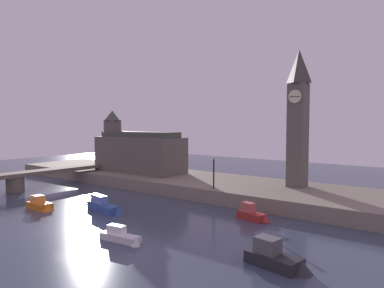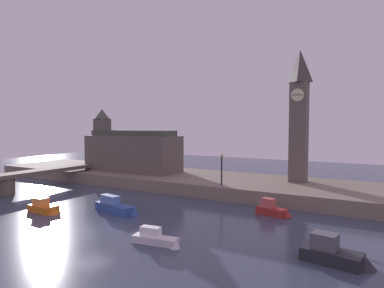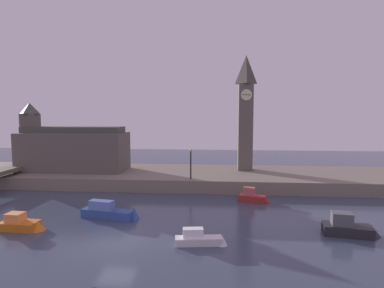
{
  "view_description": "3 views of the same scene",
  "coord_description": "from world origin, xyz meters",
  "px_view_note": "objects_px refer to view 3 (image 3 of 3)",
  "views": [
    {
      "loc": [
        25.89,
        -17.1,
        8.79
      ],
      "look_at": [
        0.95,
        15.14,
        6.3
      ],
      "focal_mm": 33.44,
      "sensor_mm": 36.0,
      "label": 1
    },
    {
      "loc": [
        19.15,
        -18.11,
        8.18
      ],
      "look_at": [
        0.73,
        14.21,
        6.05
      ],
      "focal_mm": 31.11,
      "sensor_mm": 36.0,
      "label": 2
    },
    {
      "loc": [
        7.13,
        -20.77,
        8.94
      ],
      "look_at": [
        4.17,
        14.25,
        5.7
      ],
      "focal_mm": 29.23,
      "sensor_mm": 36.0,
      "label": 3
    }
  ],
  "objects_px": {
    "clock_tower": "(246,111)",
    "boat_patrol_orange": "(24,224)",
    "boat_dinghy_red": "(254,197)",
    "streetlamp": "(191,160)",
    "boat_ferry_white": "(202,239)",
    "boat_tour_blue": "(112,212)",
    "boat_barge_dark": "(351,228)",
    "parliament_hall": "(71,149)"
  },
  "relations": [
    {
      "from": "clock_tower",
      "to": "boat_dinghy_red",
      "type": "xyz_separation_m",
      "value": [
        0.11,
        -10.59,
        -8.97
      ]
    },
    {
      "from": "boat_tour_blue",
      "to": "boat_ferry_white",
      "type": "bearing_deg",
      "value": -31.05
    },
    {
      "from": "boat_patrol_orange",
      "to": "boat_barge_dark",
      "type": "distance_m",
      "value": 25.16
    },
    {
      "from": "streetlamp",
      "to": "boat_tour_blue",
      "type": "xyz_separation_m",
      "value": [
        -6.04,
        -10.1,
        -3.21
      ]
    },
    {
      "from": "streetlamp",
      "to": "boat_ferry_white",
      "type": "distance_m",
      "value": 15.54
    },
    {
      "from": "parliament_hall",
      "to": "boat_patrol_orange",
      "type": "relative_size",
      "value": 3.92
    },
    {
      "from": "boat_tour_blue",
      "to": "boat_ferry_white",
      "type": "relative_size",
      "value": 1.42
    },
    {
      "from": "boat_barge_dark",
      "to": "boat_ferry_white",
      "type": "relative_size",
      "value": 1.14
    },
    {
      "from": "boat_patrol_orange",
      "to": "boat_barge_dark",
      "type": "height_order",
      "value": "boat_barge_dark"
    },
    {
      "from": "boat_barge_dark",
      "to": "boat_ferry_white",
      "type": "xyz_separation_m",
      "value": [
        -11.02,
        -2.65,
        -0.18
      ]
    },
    {
      "from": "clock_tower",
      "to": "boat_patrol_orange",
      "type": "bearing_deg",
      "value": -133.11
    },
    {
      "from": "boat_patrol_orange",
      "to": "boat_tour_blue",
      "type": "xyz_separation_m",
      "value": [
        5.95,
        3.27,
        0.09
      ]
    },
    {
      "from": "parliament_hall",
      "to": "boat_dinghy_red",
      "type": "distance_m",
      "value": 25.34
    },
    {
      "from": "boat_ferry_white",
      "to": "clock_tower",
      "type": "bearing_deg",
      "value": 77.87
    },
    {
      "from": "streetlamp",
      "to": "boat_patrol_orange",
      "type": "xyz_separation_m",
      "value": [
        -11.99,
        -13.37,
        -3.3
      ]
    },
    {
      "from": "parliament_hall",
      "to": "streetlamp",
      "type": "height_order",
      "value": "parliament_hall"
    },
    {
      "from": "boat_dinghy_red",
      "to": "clock_tower",
      "type": "bearing_deg",
      "value": 90.61
    },
    {
      "from": "boat_barge_dark",
      "to": "boat_tour_blue",
      "type": "distance_m",
      "value": 19.33
    },
    {
      "from": "boat_patrol_orange",
      "to": "boat_ferry_white",
      "type": "xyz_separation_m",
      "value": [
        14.13,
        -1.66,
        -0.06
      ]
    },
    {
      "from": "parliament_hall",
      "to": "boat_tour_blue",
      "type": "distance_m",
      "value": 18.45
    },
    {
      "from": "clock_tower",
      "to": "streetlamp",
      "type": "xyz_separation_m",
      "value": [
        -6.81,
        -6.72,
        -5.74
      ]
    },
    {
      "from": "streetlamp",
      "to": "boat_patrol_orange",
      "type": "height_order",
      "value": "streetlamp"
    },
    {
      "from": "clock_tower",
      "to": "boat_barge_dark",
      "type": "bearing_deg",
      "value": -71.61
    },
    {
      "from": "streetlamp",
      "to": "boat_dinghy_red",
      "type": "distance_m",
      "value": 8.57
    },
    {
      "from": "streetlamp",
      "to": "boat_patrol_orange",
      "type": "distance_m",
      "value": 18.26
    },
    {
      "from": "boat_dinghy_red",
      "to": "boat_ferry_white",
      "type": "relative_size",
      "value": 0.89
    },
    {
      "from": "boat_barge_dark",
      "to": "boat_tour_blue",
      "type": "bearing_deg",
      "value": 173.24
    },
    {
      "from": "streetlamp",
      "to": "boat_patrol_orange",
      "type": "relative_size",
      "value": 0.99
    },
    {
      "from": "boat_dinghy_red",
      "to": "boat_ferry_white",
      "type": "distance_m",
      "value": 12.13
    },
    {
      "from": "parliament_hall",
      "to": "boat_tour_blue",
      "type": "bearing_deg",
      "value": -53.79
    },
    {
      "from": "parliament_hall",
      "to": "boat_ferry_white",
      "type": "bearing_deg",
      "value": -45.96
    },
    {
      "from": "parliament_hall",
      "to": "boat_dinghy_red",
      "type": "relative_size",
      "value": 4.16
    },
    {
      "from": "boat_barge_dark",
      "to": "boat_dinghy_red",
      "type": "bearing_deg",
      "value": 126.27
    },
    {
      "from": "parliament_hall",
      "to": "boat_tour_blue",
      "type": "height_order",
      "value": "parliament_hall"
    },
    {
      "from": "boat_dinghy_red",
      "to": "boat_barge_dark",
      "type": "relative_size",
      "value": 0.78
    },
    {
      "from": "boat_barge_dark",
      "to": "boat_tour_blue",
      "type": "height_order",
      "value": "boat_barge_dark"
    },
    {
      "from": "clock_tower",
      "to": "parliament_hall",
      "type": "distance_m",
      "value": 24.14
    },
    {
      "from": "boat_patrol_orange",
      "to": "boat_barge_dark",
      "type": "relative_size",
      "value": 0.83
    },
    {
      "from": "clock_tower",
      "to": "streetlamp",
      "type": "distance_m",
      "value": 11.15
    },
    {
      "from": "boat_patrol_orange",
      "to": "boat_ferry_white",
      "type": "bearing_deg",
      "value": -6.68
    },
    {
      "from": "parliament_hall",
      "to": "clock_tower",
      "type": "bearing_deg",
      "value": 5.51
    },
    {
      "from": "boat_dinghy_red",
      "to": "boat_patrol_orange",
      "type": "xyz_separation_m",
      "value": [
        -18.91,
        -9.49,
        -0.07
      ]
    }
  ]
}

